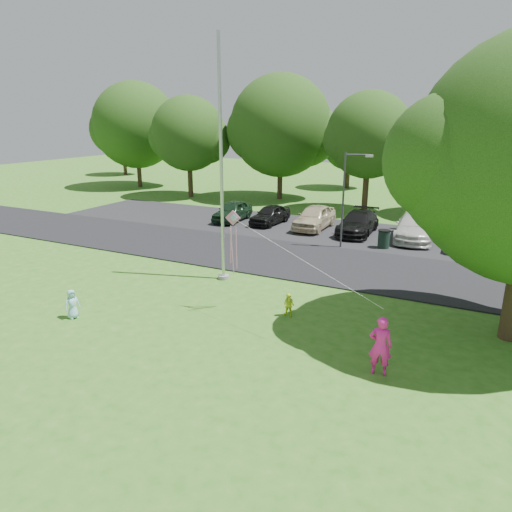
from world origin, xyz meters
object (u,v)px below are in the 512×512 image
at_px(flagpole, 222,184).
at_px(trash_can, 384,239).
at_px(child_blue, 72,304).
at_px(kite, 236,232).
at_px(child_yellow, 289,305).
at_px(street_lamp, 347,192).
at_px(woman, 380,346).

height_order(flagpole, trash_can, flagpole).
height_order(child_blue, kite, kite).
height_order(child_yellow, child_blue, child_blue).
distance_m(child_yellow, kite, 3.20).
height_order(street_lamp, child_blue, street_lamp).
xyz_separation_m(woman, kite, (-5.55, 2.01, 2.14)).
bearing_deg(flagpole, kite, -51.96).
relative_size(street_lamp, child_yellow, 5.91).
xyz_separation_m(street_lamp, child_blue, (-6.09, -13.17, -2.55)).
distance_m(flagpole, woman, 9.77).
bearing_deg(trash_can, flagpole, -123.73).
distance_m(woman, child_blue, 10.54).
bearing_deg(trash_can, child_yellow, -96.75).
xyz_separation_m(child_blue, kite, (4.92, 3.09, 2.46)).
bearing_deg(woman, child_yellow, -43.65).
distance_m(street_lamp, kite, 10.15).
height_order(street_lamp, kite, street_lamp).
distance_m(street_lamp, trash_can, 3.30).
bearing_deg(child_blue, child_yellow, -41.43).
bearing_deg(flagpole, child_blue, -114.27).
bearing_deg(woman, street_lamp, -80.28).
relative_size(trash_can, child_blue, 0.98).
bearing_deg(kite, child_yellow, -1.82).
distance_m(trash_can, kite, 11.56).
bearing_deg(child_blue, flagpole, -3.09).
height_order(flagpole, kite, flagpole).
bearing_deg(street_lamp, flagpole, -131.28).
xyz_separation_m(street_lamp, child_yellow, (0.70, -9.65, -2.65)).
xyz_separation_m(flagpole, child_yellow, (4.11, -2.44, -3.73)).
xyz_separation_m(trash_can, kite, (-3.10, -10.86, 2.47)).
bearing_deg(child_yellow, trash_can, 84.73).
bearing_deg(trash_can, child_blue, -119.91).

